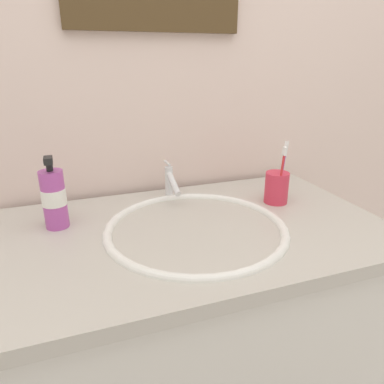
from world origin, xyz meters
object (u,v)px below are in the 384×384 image
object	(u,v)px
toothbrush_cup	(277,188)
soap_dispenser	(54,198)
toothbrush_red	(282,172)
toothbrush_purple	(283,166)
faucet	(170,182)

from	to	relation	value
toothbrush_cup	soap_dispenser	distance (m)	0.62
toothbrush_red	soap_dispenser	distance (m)	0.62
toothbrush_cup	toothbrush_red	bearing A→B (deg)	-101.33
toothbrush_cup	toothbrush_purple	bearing A→B (deg)	35.95
faucet	toothbrush_red	bearing A→B (deg)	-29.80
toothbrush_purple	soap_dispenser	size ratio (longest dim) A/B	0.92
toothbrush_cup	toothbrush_red	xyz separation A→B (m)	(-0.01, -0.03, 0.06)
toothbrush_cup	soap_dispenser	xyz separation A→B (m)	(-0.62, 0.04, 0.03)
toothbrush_red	toothbrush_purple	world-z (taller)	same
toothbrush_red	soap_dispenser	bearing A→B (deg)	173.47
toothbrush_cup	toothbrush_purple	size ratio (longest dim) A/B	0.54
toothbrush_cup	faucet	bearing A→B (deg)	154.68
soap_dispenser	toothbrush_red	bearing A→B (deg)	-6.53
faucet	toothbrush_red	world-z (taller)	toothbrush_red
faucet	soap_dispenser	size ratio (longest dim) A/B	0.73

